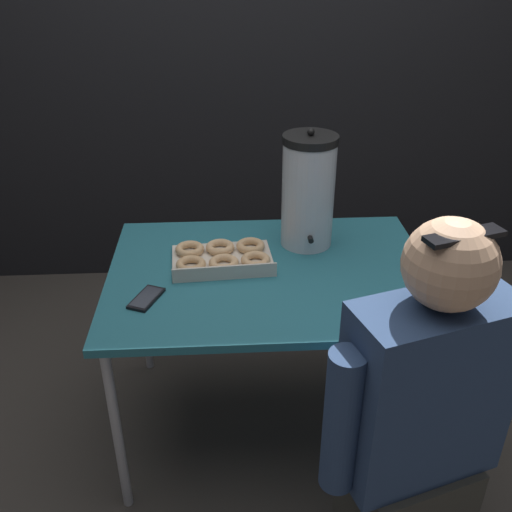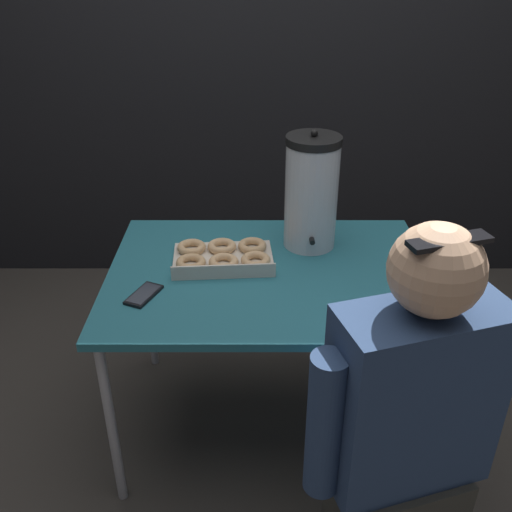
{
  "view_description": "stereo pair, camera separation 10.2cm",
  "coord_description": "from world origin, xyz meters",
  "px_view_note": "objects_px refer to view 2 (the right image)",
  "views": [
    {
      "loc": [
        -0.15,
        -1.7,
        1.71
      ],
      "look_at": [
        -0.05,
        0.0,
        0.76
      ],
      "focal_mm": 40.0,
      "sensor_mm": 36.0,
      "label": 1
    },
    {
      "loc": [
        -0.05,
        -1.7,
        1.71
      ],
      "look_at": [
        -0.05,
        0.0,
        0.76
      ],
      "focal_mm": 40.0,
      "sensor_mm": 36.0,
      "label": 2
    }
  ],
  "objects_px": {
    "donut_box": "(223,257)",
    "coffee_urn": "(312,193)",
    "person_seated": "(407,437)",
    "cell_phone": "(144,295)"
  },
  "relations": [
    {
      "from": "coffee_urn",
      "to": "cell_phone",
      "type": "height_order",
      "value": "coffee_urn"
    },
    {
      "from": "cell_phone",
      "to": "person_seated",
      "type": "distance_m",
      "value": 0.9
    },
    {
      "from": "person_seated",
      "to": "donut_box",
      "type": "bearing_deg",
      "value": -70.35
    },
    {
      "from": "donut_box",
      "to": "person_seated",
      "type": "bearing_deg",
      "value": -57.21
    },
    {
      "from": "donut_box",
      "to": "cell_phone",
      "type": "xyz_separation_m",
      "value": [
        -0.24,
        -0.22,
        -0.02
      ]
    },
    {
      "from": "donut_box",
      "to": "cell_phone",
      "type": "distance_m",
      "value": 0.33
    },
    {
      "from": "cell_phone",
      "to": "coffee_urn",
      "type": "bearing_deg",
      "value": 55.96
    },
    {
      "from": "coffee_urn",
      "to": "cell_phone",
      "type": "distance_m",
      "value": 0.7
    },
    {
      "from": "donut_box",
      "to": "coffee_urn",
      "type": "relative_size",
      "value": 0.84
    },
    {
      "from": "donut_box",
      "to": "coffee_urn",
      "type": "height_order",
      "value": "coffee_urn"
    }
  ]
}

